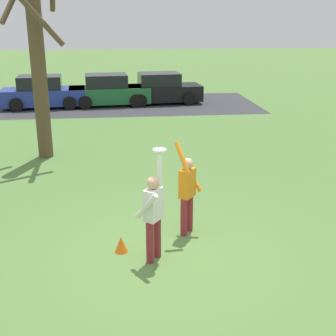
# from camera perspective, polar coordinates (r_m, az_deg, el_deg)

# --- Properties ---
(ground_plane) EXTENTS (120.00, 120.00, 0.00)m
(ground_plane) POSITION_cam_1_polar(r_m,az_deg,el_deg) (8.80, 0.07, -11.01)
(ground_plane) COLOR #567F3D
(person_catcher) EXTENTS (0.54, 0.58, 2.08)m
(person_catcher) POSITION_cam_1_polar(r_m,az_deg,el_deg) (8.25, -1.86, -5.49)
(person_catcher) COLOR maroon
(person_catcher) RESTS_ON ground_plane
(person_defender) EXTENTS (0.63, 0.66, 2.04)m
(person_defender) POSITION_cam_1_polar(r_m,az_deg,el_deg) (9.28, 2.43, -2.72)
(person_defender) COLOR maroon
(person_defender) RESTS_ON ground_plane
(frisbee_disc) EXTENTS (0.24, 0.24, 0.02)m
(frisbee_disc) POSITION_cam_1_polar(r_m,az_deg,el_deg) (8.05, -1.08, 2.31)
(frisbee_disc) COLOR white
(frisbee_disc) RESTS_ON person_catcher
(parked_car_blue) EXTENTS (4.22, 2.28, 1.59)m
(parked_car_blue) POSITION_cam_1_polar(r_m,az_deg,el_deg) (23.93, -15.50, 9.11)
(parked_car_blue) COLOR #233893
(parked_car_blue) RESTS_ON ground_plane
(parked_car_green) EXTENTS (4.22, 2.28, 1.59)m
(parked_car_green) POSITION_cam_1_polar(r_m,az_deg,el_deg) (23.88, -7.49, 9.60)
(parked_car_green) COLOR #1E6633
(parked_car_green) RESTS_ON ground_plane
(parked_car_black) EXTENTS (4.22, 2.28, 1.59)m
(parked_car_black) POSITION_cam_1_polar(r_m,az_deg,el_deg) (24.29, -0.86, 9.89)
(parked_car_black) COLOR black
(parked_car_black) RESTS_ON ground_plane
(parking_strip) EXTENTS (15.63, 6.40, 0.01)m
(parking_strip) POSITION_cam_1_polar(r_m,az_deg,el_deg) (24.08, -7.74, 7.91)
(parking_strip) COLOR #38383D
(parking_strip) RESTS_ON ground_plane
(bare_tree_tall) EXTENTS (1.96, 1.98, 7.01)m
(bare_tree_tall) POSITION_cam_1_polar(r_m,az_deg,el_deg) (14.80, -16.25, 13.54)
(bare_tree_tall) COLOR brown
(bare_tree_tall) RESTS_ON ground_plane
(field_cone_orange) EXTENTS (0.26, 0.26, 0.32)m
(field_cone_orange) POSITION_cam_1_polar(r_m,az_deg,el_deg) (8.91, -5.94, -9.55)
(field_cone_orange) COLOR orange
(field_cone_orange) RESTS_ON ground_plane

